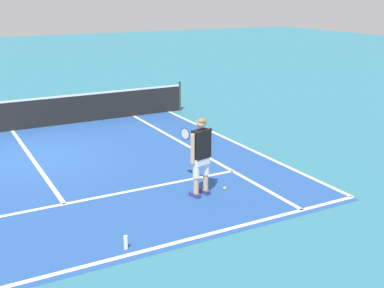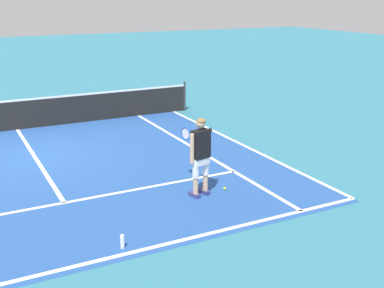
% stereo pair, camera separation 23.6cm
% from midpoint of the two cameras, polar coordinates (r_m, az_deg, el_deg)
% --- Properties ---
extents(ground_plane, '(80.00, 80.00, 0.00)m').
position_cam_midpoint_polar(ground_plane, '(13.64, -18.65, -1.52)').
color(ground_plane, teal).
extents(court_inner_surface, '(10.98, 9.36, 0.00)m').
position_cam_midpoint_polar(court_inner_surface, '(12.27, -17.40, -3.46)').
color(court_inner_surface, '#234C93').
rests_on(court_inner_surface, ground).
extents(line_baseline, '(10.98, 0.10, 0.01)m').
position_cam_midpoint_polar(line_baseline, '(8.29, -10.92, -13.22)').
color(line_baseline, white).
rests_on(line_baseline, ground).
extents(line_service, '(8.23, 0.10, 0.01)m').
position_cam_midpoint_polar(line_service, '(10.51, -15.25, -6.74)').
color(line_service, white).
rests_on(line_service, ground).
extents(line_centre_service, '(0.10, 6.40, 0.01)m').
position_cam_midpoint_polar(line_centre_service, '(13.46, -18.50, -1.73)').
color(line_centre_service, white).
rests_on(line_centre_service, ground).
extents(line_singles_right, '(0.10, 8.96, 0.01)m').
position_cam_midpoint_polar(line_singles_right, '(13.56, -0.18, -0.68)').
color(line_singles_right, white).
rests_on(line_singles_right, ground).
extents(line_doubles_right, '(0.10, 8.96, 0.01)m').
position_cam_midpoint_polar(line_doubles_right, '(14.23, 4.70, 0.13)').
color(line_doubles_right, white).
rests_on(line_doubles_right, ground).
extents(tennis_net, '(11.96, 0.08, 1.07)m').
position_cam_midpoint_polar(tennis_net, '(16.39, -20.74, 3.12)').
color(tennis_net, '#333338').
rests_on(tennis_net, ground).
extents(tennis_player, '(0.59, 1.21, 1.71)m').
position_cam_midpoint_polar(tennis_player, '(10.23, 0.33, -0.86)').
color(tennis_player, navy).
rests_on(tennis_player, ground).
extents(tennis_ball_near_feet, '(0.07, 0.07, 0.07)m').
position_cam_midpoint_polar(tennis_ball_near_feet, '(10.87, 3.19, -5.15)').
color(tennis_ball_near_feet, '#CCE02D').
rests_on(tennis_ball_near_feet, ground).
extents(water_bottle, '(0.07, 0.07, 0.24)m').
position_cam_midpoint_polar(water_bottle, '(8.52, -8.51, -11.26)').
color(water_bottle, white).
rests_on(water_bottle, ground).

